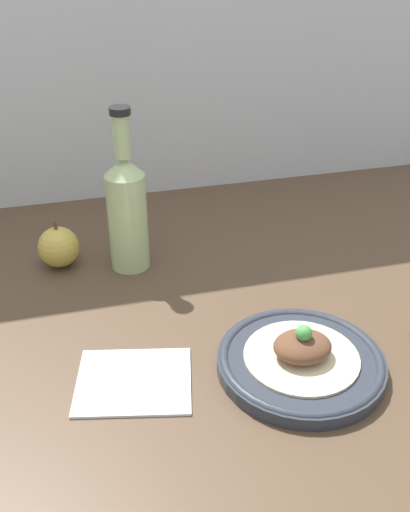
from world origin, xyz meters
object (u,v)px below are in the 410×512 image
(plate, at_px, (301,362))
(cider_bottle, at_px, (127,209))
(apple, at_px, (59,247))
(plated_food, at_px, (302,349))

(plate, bearing_deg, cider_bottle, 119.04)
(plate, height_order, apple, apple)
(cider_bottle, bearing_deg, plate, -60.96)
(plate, distance_m, apple, 0.49)
(plate, height_order, plated_food, plated_food)
(cider_bottle, bearing_deg, apple, 164.88)
(plated_food, bearing_deg, plate, 180.00)
(plate, height_order, cider_bottle, cider_bottle)
(cider_bottle, distance_m, apple, 0.15)
(plate, bearing_deg, plated_food, 0.00)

